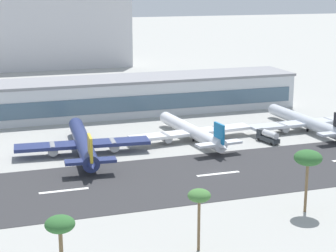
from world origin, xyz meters
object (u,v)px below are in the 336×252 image
(airliner_gold_tail_gate_1, at_px, (83,144))
(palm_tree_0, at_px, (308,159))
(palm_tree_3, at_px, (199,197))
(service_fuel_truck_0, at_px, (268,136))
(terminal_building, at_px, (103,97))
(airliner_black_tail_gate_3, at_px, (308,122))
(palm_tree_2, at_px, (60,227))
(distant_hotel_block, at_px, (7,33))
(airliner_blue_tail_gate_2, at_px, (193,132))

(airliner_gold_tail_gate_1, relative_size, palm_tree_0, 3.66)
(airliner_gold_tail_gate_1, bearing_deg, palm_tree_3, -167.66)
(palm_tree_0, bearing_deg, service_fuel_truck_0, 70.30)
(terminal_building, height_order, airliner_black_tail_gate_3, terminal_building)
(palm_tree_0, relative_size, palm_tree_2, 0.99)
(distant_hotel_block, relative_size, palm_tree_3, 11.62)
(airliner_gold_tail_gate_1, relative_size, service_fuel_truck_0, 5.78)
(palm_tree_2, bearing_deg, distant_hotel_block, 88.42)
(palm_tree_2, relative_size, palm_tree_3, 1.16)
(service_fuel_truck_0, bearing_deg, airliner_black_tail_gate_3, -79.47)
(airliner_black_tail_gate_3, xyz_separation_m, palm_tree_0, (-38.44, -61.69, 9.06))
(distant_hotel_block, distance_m, service_fuel_truck_0, 207.88)
(airliner_gold_tail_gate_1, xyz_separation_m, palm_tree_2, (-17.19, -77.31, 8.86))
(service_fuel_truck_0, bearing_deg, palm_tree_0, 147.25)
(palm_tree_0, bearing_deg, airliner_black_tail_gate_3, 58.07)
(terminal_building, xyz_separation_m, distant_hotel_block, (-26.56, 140.12, 13.39))
(terminal_building, relative_size, distant_hotel_block, 1.09)
(terminal_building, relative_size, palm_tree_3, 12.63)
(terminal_building, relative_size, airliner_gold_tail_gate_1, 2.98)
(terminal_building, xyz_separation_m, service_fuel_truck_0, (40.81, -55.69, -4.84))
(distant_hotel_block, distance_m, airliner_black_tail_gate_3, 207.17)
(terminal_building, distance_m, airliner_gold_tail_gate_1, 53.97)
(palm_tree_0, bearing_deg, terminal_building, 101.29)
(terminal_building, distance_m, airliner_black_tail_gate_3, 76.60)
(airliner_blue_tail_gate_2, xyz_separation_m, airliner_black_tail_gate_3, (41.23, -0.27, 0.03))
(palm_tree_0, xyz_separation_m, palm_tree_3, (-29.09, -10.27, -1.57))
(airliner_gold_tail_gate_1, distance_m, palm_tree_0, 69.98)
(distant_hotel_block, xyz_separation_m, palm_tree_2, (-7.43, -268.61, -7.98))
(distant_hotel_block, xyz_separation_m, airliner_black_tail_gate_3, (86.75, -187.35, -17.20))
(airliner_gold_tail_gate_1, distance_m, airliner_black_tail_gate_3, 77.10)
(service_fuel_truck_0, height_order, palm_tree_3, palm_tree_3)
(service_fuel_truck_0, bearing_deg, airliner_blue_tail_gate_2, 55.15)
(airliner_gold_tail_gate_1, xyz_separation_m, airliner_black_tail_gate_3, (77.00, 3.94, -0.35))
(airliner_black_tail_gate_3, relative_size, service_fuel_truck_0, 5.21)
(palm_tree_3, bearing_deg, airliner_black_tail_gate_3, 46.82)
(airliner_black_tail_gate_3, distance_m, palm_tree_2, 124.73)
(terminal_building, relative_size, airliner_black_tail_gate_3, 3.31)
(terminal_building, height_order, palm_tree_2, palm_tree_2)
(airliner_blue_tail_gate_2, relative_size, palm_tree_0, 3.26)
(palm_tree_0, height_order, palm_tree_3, palm_tree_0)
(palm_tree_0, xyz_separation_m, palm_tree_2, (-55.74, -19.57, 0.15))
(distant_hotel_block, distance_m, palm_tree_0, 253.81)
(terminal_building, bearing_deg, distant_hotel_block, 100.73)
(palm_tree_0, bearing_deg, palm_tree_3, -160.56)
(airliner_black_tail_gate_3, distance_m, service_fuel_truck_0, 21.18)
(service_fuel_truck_0, bearing_deg, terminal_building, 23.17)
(distant_hotel_block, relative_size, airliner_black_tail_gate_3, 3.05)
(terminal_building, xyz_separation_m, palm_tree_0, (21.75, -108.91, 5.26))
(palm_tree_0, bearing_deg, palm_tree_2, -160.66)
(palm_tree_2, height_order, palm_tree_3, palm_tree_2)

